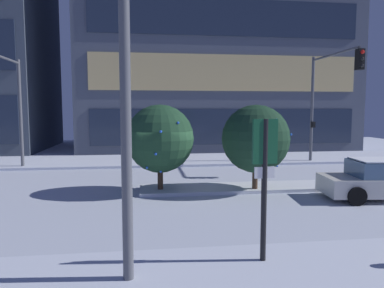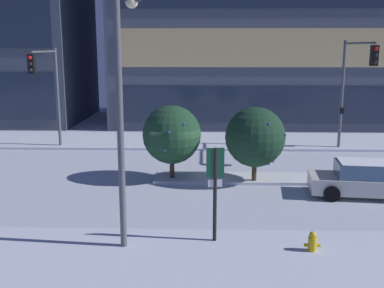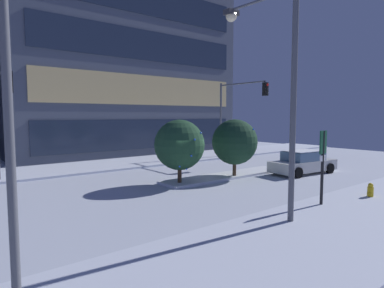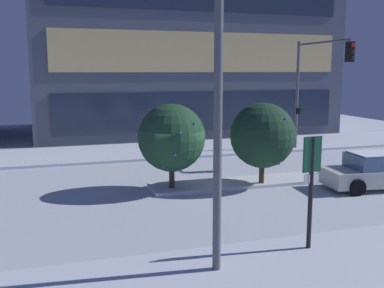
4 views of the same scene
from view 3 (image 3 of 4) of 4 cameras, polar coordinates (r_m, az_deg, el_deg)
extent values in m
plane|color=silver|center=(18.31, -1.18, -6.90)|extent=(52.00, 52.00, 0.00)
cube|color=silver|center=(12.72, 24.57, -12.37)|extent=(52.00, 5.20, 0.14)
cube|color=silver|center=(25.77, -13.29, -3.42)|extent=(52.00, 5.20, 0.14)
cube|color=silver|center=(20.57, 5.96, -5.41)|extent=(9.00, 1.80, 0.14)
cube|color=#232D42|center=(31.34, -7.62, 1.73)|extent=(20.35, 0.10, 2.70)
cube|color=#E5C67F|center=(31.38, -7.71, 9.13)|extent=(20.35, 0.10, 2.70)
cube|color=#232D42|center=(31.94, -7.80, 16.39)|extent=(20.35, 0.10, 2.70)
cube|color=#232D42|center=(32.98, -7.89, 23.30)|extent=(20.35, 0.10, 2.70)
cube|color=silver|center=(22.66, 18.46, -3.51)|extent=(4.83, 2.28, 0.66)
cube|color=slate|center=(22.58, 18.50, -1.97)|extent=(2.68, 1.87, 0.60)
cube|color=white|center=(22.54, 18.52, -1.13)|extent=(2.48, 1.74, 0.04)
sphere|color=#F9E5B2|center=(24.88, 20.77, -2.91)|extent=(0.16, 0.16, 0.16)
sphere|color=#F9E5B2|center=(24.18, 23.09, -3.21)|extent=(0.16, 0.16, 0.16)
cylinder|color=black|center=(24.43, 19.08, -3.40)|extent=(0.68, 0.29, 0.66)
cylinder|color=black|center=(23.38, 22.53, -3.87)|extent=(0.68, 0.29, 0.66)
cylinder|color=black|center=(22.11, 14.12, -4.13)|extent=(0.68, 0.29, 0.66)
cylinder|color=black|center=(20.95, 17.70, -4.71)|extent=(0.68, 0.29, 0.66)
cylinder|color=#565960|center=(19.66, -30.01, 10.49)|extent=(0.12, 3.89, 0.12)
cube|color=black|center=(17.69, -28.94, 9.27)|extent=(0.32, 0.36, 1.00)
sphere|color=red|center=(17.53, -28.87, 10.37)|extent=(0.20, 0.20, 0.20)
sphere|color=black|center=(17.50, -28.83, 9.33)|extent=(0.20, 0.20, 0.20)
sphere|color=black|center=(17.48, -28.79, 8.29)|extent=(0.20, 0.20, 0.20)
cylinder|color=#565960|center=(7.29, -28.72, -0.77)|extent=(0.18, 0.18, 6.22)
cylinder|color=#565960|center=(29.40, 4.95, 3.97)|extent=(0.18, 0.18, 6.54)
cylinder|color=#565960|center=(27.81, 8.51, 10.21)|extent=(0.12, 4.85, 0.12)
cube|color=black|center=(26.18, 12.45, 9.17)|extent=(0.32, 0.36, 1.00)
sphere|color=red|center=(26.09, 12.79, 9.88)|extent=(0.20, 0.20, 0.20)
sphere|color=black|center=(26.06, 12.78, 9.18)|extent=(0.20, 0.20, 0.20)
sphere|color=black|center=(26.04, 12.77, 8.48)|extent=(0.20, 0.20, 0.20)
cube|color=black|center=(29.27, 5.24, 2.26)|extent=(0.20, 0.24, 0.36)
cylinder|color=#565960|center=(11.68, 16.96, 5.95)|extent=(0.20, 0.20, 8.01)
cylinder|color=#565960|center=(13.20, 11.70, 22.96)|extent=(0.12, 2.92, 0.10)
cube|color=#333338|center=(14.10, 6.75, 21.41)|extent=(0.56, 0.36, 0.20)
sphere|color=#F9E5B2|center=(14.07, 6.74, 20.90)|extent=(0.44, 0.44, 0.44)
cylinder|color=gold|center=(17.00, 28.22, -7.44)|extent=(0.26, 0.26, 0.57)
sphere|color=gold|center=(16.93, 28.27, -6.26)|extent=(0.22, 0.22, 0.22)
cylinder|color=gold|center=(16.83, 27.98, -7.45)|extent=(0.12, 0.10, 0.10)
cylinder|color=gold|center=(17.16, 28.46, -7.24)|extent=(0.12, 0.10, 0.10)
cylinder|color=black|center=(14.48, 21.41, -4.09)|extent=(0.12, 0.12, 3.14)
cube|color=#144C2D|center=(14.35, 21.55, 0.28)|extent=(0.55, 0.12, 0.93)
cube|color=white|center=(14.41, 21.46, -2.28)|extent=(0.44, 0.10, 0.24)
cylinder|color=#473323|center=(18.04, -2.14, -5.42)|extent=(0.22, 0.22, 1.03)
sphere|color=#1E4228|center=(17.81, -2.16, -0.14)|extent=(2.71, 2.71, 2.71)
sphere|color=blue|center=(18.88, -0.82, 2.18)|extent=(0.10, 0.10, 0.10)
sphere|color=blue|center=(17.36, 1.51, 1.93)|extent=(0.10, 0.10, 0.10)
sphere|color=blue|center=(16.73, 0.47, 0.77)|extent=(0.10, 0.10, 0.10)
sphere|color=blue|center=(17.47, -0.94, -4.27)|extent=(0.10, 0.10, 0.10)
sphere|color=blue|center=(17.05, -2.13, -3.88)|extent=(0.10, 0.10, 0.10)
sphere|color=blue|center=(16.73, -0.13, -2.04)|extent=(0.10, 0.10, 0.10)
sphere|color=blue|center=(18.66, -3.06, -3.41)|extent=(0.10, 0.10, 0.10)
cylinder|color=#473323|center=(20.22, 7.27, -4.35)|extent=(0.22, 0.22, 1.01)
sphere|color=#193823|center=(20.02, 7.32, 0.35)|extent=(2.72, 2.72, 2.72)
sphere|color=blue|center=(20.55, 9.37, -2.58)|extent=(0.10, 0.10, 0.10)
sphere|color=blue|center=(20.60, 10.77, 0.96)|extent=(0.10, 0.10, 0.10)
sphere|color=blue|center=(20.34, 9.19, -2.95)|extent=(0.10, 0.10, 0.10)
sphere|color=blue|center=(19.61, 10.45, 2.49)|extent=(0.10, 0.10, 0.10)
sphere|color=blue|center=(20.83, 7.64, -2.73)|extent=(0.10, 0.10, 0.10)
camera|label=1|loc=(9.98, 51.60, 0.67)|focal=33.75mm
camera|label=2|loc=(14.02, 80.70, 10.73)|focal=43.11mm
camera|label=4|loc=(6.78, 77.38, 10.07)|focal=42.02mm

